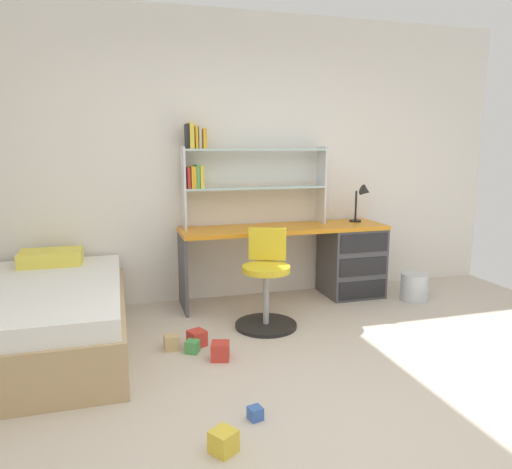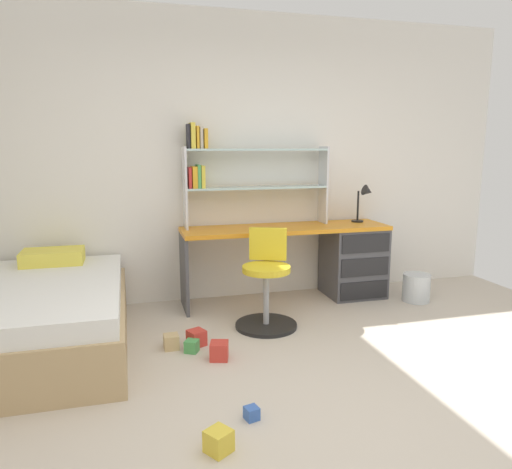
% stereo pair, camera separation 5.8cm
% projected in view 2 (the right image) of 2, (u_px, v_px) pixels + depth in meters
% --- Properties ---
extents(ground_plane, '(5.65, 5.93, 0.02)m').
position_uv_depth(ground_plane, '(348.00, 432.00, 2.55)').
color(ground_plane, beige).
extents(room_shell, '(5.65, 5.93, 2.75)m').
position_uv_depth(room_shell, '(106.00, 166.00, 3.14)').
color(room_shell, white).
rests_on(room_shell, ground_plane).
extents(desk, '(2.01, 0.52, 0.74)m').
position_uv_depth(desk, '(336.00, 256.00, 4.78)').
color(desk, orange).
rests_on(desk, ground_plane).
extents(bookshelf_hutch, '(1.40, 0.22, 0.97)m').
position_uv_depth(bookshelf_hutch, '(236.00, 169.00, 4.50)').
color(bookshelf_hutch, silver).
rests_on(bookshelf_hutch, desk).
extents(desk_lamp, '(0.20, 0.17, 0.38)m').
position_uv_depth(desk_lamp, '(365.00, 197.00, 4.80)').
color(desk_lamp, black).
rests_on(desk_lamp, desk).
extents(swivel_chair, '(0.52, 0.52, 0.82)m').
position_uv_depth(swivel_chair, '(266.00, 288.00, 3.99)').
color(swivel_chair, black).
rests_on(swivel_chair, ground_plane).
extents(bed_platform, '(1.17, 1.81, 0.63)m').
position_uv_depth(bed_platform, '(44.00, 317.00, 3.52)').
color(bed_platform, tan).
rests_on(bed_platform, ground_plane).
extents(waste_bin, '(0.26, 0.26, 0.27)m').
position_uv_depth(waste_bin, '(416.00, 288.00, 4.67)').
color(waste_bin, silver).
rests_on(waste_bin, ground_plane).
extents(toy_block_natural_0, '(0.11, 0.11, 0.11)m').
position_uv_depth(toy_block_natural_0, '(171.00, 342.00, 3.57)').
color(toy_block_natural_0, tan).
rests_on(toy_block_natural_0, ground_plane).
extents(toy_block_blue_1, '(0.09, 0.09, 0.07)m').
position_uv_depth(toy_block_blue_1, '(252.00, 413.00, 2.65)').
color(toy_block_blue_1, '#3860B7').
rests_on(toy_block_blue_1, ground_plane).
extents(toy_block_yellow_2, '(0.16, 0.16, 0.12)m').
position_uv_depth(toy_block_yellow_2, '(219.00, 441.00, 2.36)').
color(toy_block_yellow_2, gold).
rests_on(toy_block_yellow_2, ground_plane).
extents(toy_block_red_3, '(0.16, 0.16, 0.12)m').
position_uv_depth(toy_block_red_3, '(197.00, 338.00, 3.63)').
color(toy_block_red_3, red).
rests_on(toy_block_red_3, ground_plane).
extents(toy_block_green_4, '(0.12, 0.12, 0.09)m').
position_uv_depth(toy_block_green_4, '(192.00, 346.00, 3.52)').
color(toy_block_green_4, '#479E51').
rests_on(toy_block_green_4, ground_plane).
extents(toy_block_red_5, '(0.16, 0.16, 0.13)m').
position_uv_depth(toy_block_red_5, '(219.00, 351.00, 3.40)').
color(toy_block_red_5, red).
rests_on(toy_block_red_5, ground_plane).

